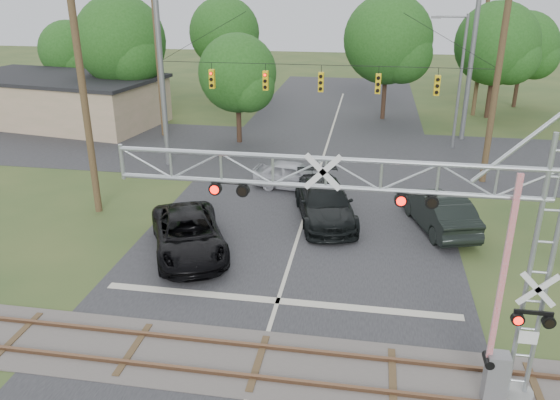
% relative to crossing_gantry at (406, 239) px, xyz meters
% --- Properties ---
extents(road_main, '(14.00, 90.00, 0.02)m').
position_rel_crossing_gantry_xyz_m(road_main, '(-3.97, 8.36, -4.69)').
color(road_main, '#262628').
rests_on(road_main, ground).
extents(road_cross, '(90.00, 12.00, 0.02)m').
position_rel_crossing_gantry_xyz_m(road_cross, '(-3.97, 22.36, -4.69)').
color(road_cross, '#262628').
rests_on(road_cross, ground).
extents(railroad_track, '(90.00, 3.20, 0.17)m').
position_rel_crossing_gantry_xyz_m(railroad_track, '(-3.97, 0.36, -4.67)').
color(railroad_track, '#554E49').
rests_on(railroad_track, ground).
extents(crossing_gantry, '(11.38, 0.97, 7.59)m').
position_rel_crossing_gantry_xyz_m(crossing_gantry, '(0.00, 0.00, 0.00)').
color(crossing_gantry, gray).
rests_on(crossing_gantry, ground).
extents(traffic_signal_span, '(19.34, 0.36, 11.50)m').
position_rel_crossing_gantry_xyz_m(traffic_signal_span, '(-3.04, 18.36, 1.00)').
color(traffic_signal_span, slate).
rests_on(traffic_signal_span, ground).
extents(pickup_black, '(5.07, 6.70, 1.69)m').
position_rel_crossing_gantry_xyz_m(pickup_black, '(-8.35, 7.04, -3.86)').
color(pickup_black, black).
rests_on(pickup_black, ground).
extents(car_dark, '(3.86, 6.51, 1.77)m').
position_rel_crossing_gantry_xyz_m(car_dark, '(-2.98, 11.45, -3.82)').
color(car_dark, black).
rests_on(car_dark, ground).
extents(sedan_silver, '(4.74, 2.40, 1.55)m').
position_rel_crossing_gantry_xyz_m(sedan_silver, '(-5.06, 15.42, -3.93)').
color(sedan_silver, '#AFB0B7').
rests_on(sedan_silver, ground).
extents(suv_dark, '(3.38, 5.71, 1.78)m').
position_rel_crossing_gantry_xyz_m(suv_dark, '(2.33, 11.34, -3.81)').
color(suv_dark, black).
rests_on(suv_dark, ground).
extents(commercial_building, '(17.35, 10.80, 3.78)m').
position_rel_crossing_gantry_xyz_m(commercial_building, '(-25.86, 27.30, -2.80)').
color(commercial_building, '#998866').
rests_on(commercial_building, ground).
extents(streetlight, '(2.36, 0.25, 8.85)m').
position_rel_crossing_gantry_xyz_m(streetlight, '(4.47, 25.08, 0.25)').
color(streetlight, slate).
rests_on(streetlight, ground).
extents(utility_poles, '(25.89, 29.10, 14.12)m').
position_rel_crossing_gantry_xyz_m(utility_poles, '(-1.52, 20.64, 1.52)').
color(utility_poles, '#463520').
rests_on(utility_poles, ground).
extents(treeline, '(57.01, 23.32, 9.97)m').
position_rel_crossing_gantry_xyz_m(treeline, '(-4.32, 32.90, 1.16)').
color(treeline, '#332117').
rests_on(treeline, ground).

